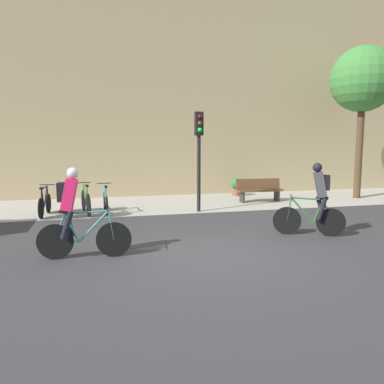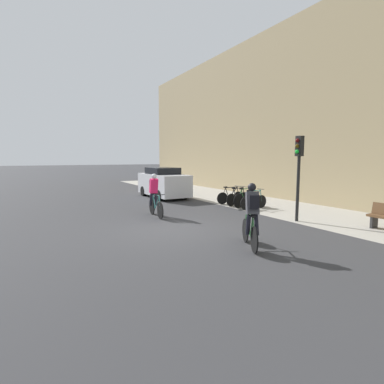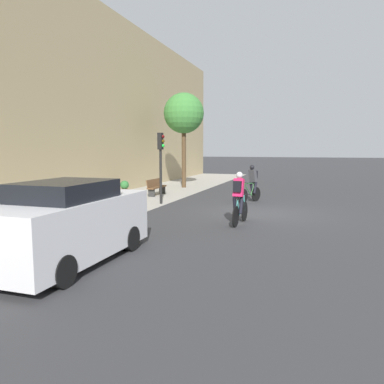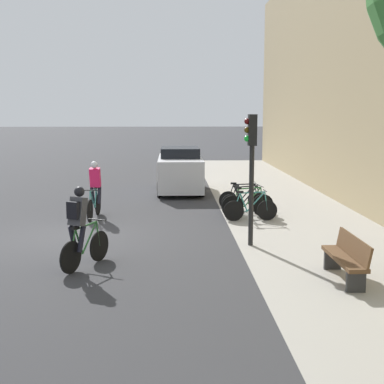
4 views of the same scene
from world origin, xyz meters
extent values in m
plane|color=#333335|center=(0.00, 0.00, 0.00)|extent=(200.00, 200.00, 0.00)
cube|color=#A39E93|center=(0.00, 6.75, 0.00)|extent=(44.00, 4.50, 0.01)
cube|color=tan|center=(0.00, 9.30, 5.10)|extent=(44.00, 0.60, 10.20)
cylinder|color=black|center=(-1.88, 0.35, 0.35)|extent=(0.70, 0.09, 0.70)
cylinder|color=black|center=(-3.00, 0.45, 0.35)|extent=(0.70, 0.09, 0.70)
cylinder|color=teal|center=(-2.26, 0.39, 0.63)|extent=(0.61, 0.09, 0.63)
cylinder|color=teal|center=(-2.67, 0.42, 0.62)|extent=(0.28, 0.06, 0.58)
cylinder|color=teal|center=(-2.39, 0.40, 0.92)|extent=(0.83, 0.11, 0.07)
cylinder|color=teal|center=(-2.78, 0.43, 0.34)|extent=(0.45, 0.07, 0.05)
cylinder|color=teal|center=(-2.90, 0.44, 0.63)|extent=(0.23, 0.05, 0.56)
cylinder|color=teal|center=(-1.93, 0.36, 0.64)|extent=(0.13, 0.05, 0.59)
cylinder|color=black|center=(-1.97, 0.36, 0.97)|extent=(0.07, 0.46, 0.03)
cube|color=black|center=(-2.80, 0.43, 0.94)|extent=(0.21, 0.10, 0.06)
cube|color=#EA1E56|center=(-2.70, 0.42, 1.27)|extent=(0.35, 0.35, 0.63)
sphere|color=silver|center=(-2.62, 0.42, 1.68)|extent=(0.24, 0.24, 0.22)
cylinder|color=black|center=(-2.76, 0.32, 0.70)|extent=(0.28, 0.13, 0.56)
cylinder|color=black|center=(-2.74, 0.54, 0.70)|extent=(0.25, 0.13, 0.56)
cube|color=black|center=(-2.84, 0.43, 1.32)|extent=(0.16, 0.27, 0.36)
cylinder|color=black|center=(2.37, 1.20, 0.35)|extent=(0.63, 0.34, 0.69)
cylinder|color=black|center=(3.29, 0.74, 0.35)|extent=(0.63, 0.34, 0.69)
cylinder|color=#2D6B33|center=(2.69, 1.04, 0.63)|extent=(0.52, 0.29, 0.62)
cylinder|color=#2D6B33|center=(3.03, 0.87, 0.61)|extent=(0.25, 0.16, 0.58)
cylinder|color=#2D6B33|center=(2.79, 0.99, 0.91)|extent=(0.70, 0.38, 0.07)
cylinder|color=#2D6B33|center=(3.11, 0.83, 0.34)|extent=(0.38, 0.22, 0.05)
cylinder|color=#2D6B33|center=(3.21, 0.78, 0.62)|extent=(0.21, 0.13, 0.56)
cylinder|color=#2D6B33|center=(2.41, 1.18, 0.64)|extent=(0.12, 0.09, 0.59)
cylinder|color=black|center=(2.45, 1.17, 0.97)|extent=(0.23, 0.42, 0.03)
cube|color=black|center=(3.13, 0.82, 0.94)|extent=(0.21, 0.16, 0.06)
cube|color=#3D3D42|center=(3.04, 0.86, 1.27)|extent=(0.43, 0.43, 0.63)
sphere|color=black|center=(2.97, 0.90, 1.68)|extent=(0.30, 0.30, 0.22)
cylinder|color=black|center=(3.13, 0.94, 0.69)|extent=(0.29, 0.22, 0.56)
cylinder|color=black|center=(3.03, 0.74, 0.69)|extent=(0.26, 0.21, 0.56)
cube|color=black|center=(3.16, 0.80, 1.32)|extent=(0.24, 0.30, 0.36)
cylinder|color=black|center=(-3.73, 5.74, 0.32)|extent=(0.10, 0.64, 0.64)
cylinder|color=black|center=(-3.83, 4.77, 0.32)|extent=(0.10, 0.64, 0.64)
cylinder|color=black|center=(-3.76, 5.41, 0.60)|extent=(0.09, 0.54, 0.62)
cylinder|color=black|center=(-3.80, 5.05, 0.58)|extent=(0.07, 0.26, 0.58)
cylinder|color=black|center=(-3.78, 5.30, 0.88)|extent=(0.11, 0.73, 0.07)
cylinder|color=black|center=(-3.81, 4.96, 0.31)|extent=(0.07, 0.40, 0.05)
cylinder|color=black|center=(-3.82, 4.85, 0.59)|extent=(0.05, 0.21, 0.56)
cylinder|color=black|center=(-3.74, 5.71, 0.61)|extent=(0.05, 0.12, 0.58)
cylinder|color=black|center=(-3.74, 5.67, 0.94)|extent=(0.46, 0.07, 0.03)
cube|color=black|center=(-3.81, 4.94, 0.91)|extent=(0.10, 0.21, 0.06)
cylinder|color=black|center=(-3.25, 5.75, 0.33)|extent=(0.15, 0.65, 0.65)
cylinder|color=black|center=(-3.07, 4.76, 0.33)|extent=(0.15, 0.65, 0.65)
cylinder|color=black|center=(-3.19, 5.41, 0.61)|extent=(0.14, 0.55, 0.62)
cylinder|color=black|center=(-3.12, 5.05, 0.59)|extent=(0.09, 0.26, 0.58)
cylinder|color=black|center=(-3.17, 5.30, 0.89)|extent=(0.18, 0.74, 0.07)
cylinder|color=black|center=(-3.11, 4.96, 0.32)|extent=(0.11, 0.40, 0.05)
cylinder|color=black|center=(-3.08, 4.85, 0.60)|extent=(0.07, 0.21, 0.56)
cylinder|color=black|center=(-3.25, 5.71, 0.62)|extent=(0.06, 0.12, 0.58)
cylinder|color=black|center=(-3.24, 5.67, 0.95)|extent=(0.46, 0.11, 0.03)
cube|color=black|center=(-3.10, 4.94, 0.92)|extent=(0.12, 0.21, 0.06)
cylinder|color=black|center=(-2.63, 5.75, 0.36)|extent=(0.16, 0.71, 0.71)
cylinder|color=black|center=(-2.45, 4.76, 0.36)|extent=(0.16, 0.71, 0.71)
cylinder|color=#2D6B33|center=(-2.57, 5.42, 0.64)|extent=(0.14, 0.56, 0.62)
cylinder|color=#2D6B33|center=(-2.50, 5.05, 0.62)|extent=(0.09, 0.26, 0.58)
cylinder|color=#2D6B33|center=(-2.55, 5.31, 0.92)|extent=(0.17, 0.75, 0.07)
cylinder|color=#2D6B33|center=(-2.49, 4.96, 0.35)|extent=(0.10, 0.41, 0.05)
cylinder|color=#2D6B33|center=(-2.47, 4.85, 0.63)|extent=(0.07, 0.22, 0.56)
cylinder|color=#2D6B33|center=(-2.63, 5.71, 0.65)|extent=(0.06, 0.12, 0.58)
cylinder|color=black|center=(-2.62, 5.67, 0.98)|extent=(0.46, 0.11, 0.03)
cube|color=black|center=(-2.49, 4.94, 0.95)|extent=(0.11, 0.21, 0.06)
cylinder|color=black|center=(-1.95, 5.77, 0.32)|extent=(0.07, 0.63, 0.63)
cylinder|color=black|center=(-1.90, 4.74, 0.32)|extent=(0.07, 0.63, 0.63)
cylinder|color=teal|center=(-1.93, 5.42, 0.60)|extent=(0.07, 0.57, 0.62)
cylinder|color=teal|center=(-1.91, 5.04, 0.58)|extent=(0.05, 0.27, 0.58)
cylinder|color=teal|center=(-1.93, 5.31, 0.88)|extent=(0.08, 0.77, 0.07)
cylinder|color=teal|center=(-1.91, 4.94, 0.31)|extent=(0.05, 0.42, 0.05)
cylinder|color=teal|center=(-1.90, 4.83, 0.59)|extent=(0.04, 0.22, 0.56)
cylinder|color=teal|center=(-1.95, 5.73, 0.61)|extent=(0.04, 0.12, 0.59)
cylinder|color=black|center=(-1.95, 5.69, 0.94)|extent=(0.46, 0.05, 0.03)
cube|color=black|center=(-1.91, 4.92, 0.91)|extent=(0.09, 0.20, 0.06)
cylinder|color=black|center=(1.09, 4.82, 1.64)|extent=(0.12, 0.12, 3.27)
cube|color=black|center=(1.09, 4.82, 2.89)|extent=(0.26, 0.20, 0.76)
sphere|color=#590C0C|center=(1.09, 4.69, 3.10)|extent=(0.15, 0.15, 0.15)
sphere|color=#4C380A|center=(1.09, 4.69, 2.89)|extent=(0.15, 0.15, 0.15)
sphere|color=green|center=(1.09, 4.69, 2.68)|extent=(0.15, 0.15, 0.15)
cube|color=#2D2D2D|center=(3.22, 6.26, 0.23)|extent=(0.08, 0.36, 0.45)
cube|color=silver|center=(-7.93, 3.19, 0.81)|extent=(4.30, 1.78, 1.27)
cube|color=black|center=(-8.03, 3.19, 1.65)|extent=(2.06, 1.57, 0.40)
cylinder|color=black|center=(-6.59, 2.37, 0.31)|extent=(0.62, 0.20, 0.62)
cylinder|color=black|center=(-6.59, 4.01, 0.31)|extent=(0.62, 0.20, 0.62)
cylinder|color=black|center=(-9.26, 2.37, 0.31)|extent=(0.62, 0.20, 0.62)
cylinder|color=black|center=(-9.26, 4.01, 0.31)|extent=(0.62, 0.20, 0.62)
camera|label=1|loc=(-2.17, -7.05, 2.23)|focal=35.00mm
camera|label=2|loc=(9.03, -4.35, 2.45)|focal=28.00mm
camera|label=3|loc=(-14.83, -1.97, 2.55)|focal=35.00mm
camera|label=4|loc=(14.13, 2.85, 3.36)|focal=50.00mm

